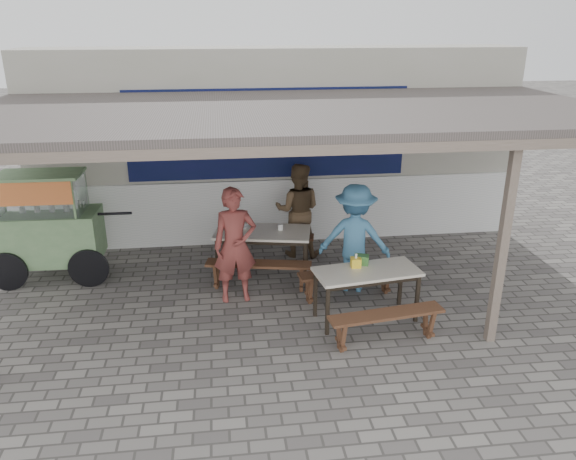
% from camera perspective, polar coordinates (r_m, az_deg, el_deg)
% --- Properties ---
extents(ground, '(60.00, 60.00, 0.00)m').
position_cam_1_polar(ground, '(8.08, 1.56, -8.81)').
color(ground, slate).
rests_on(ground, ground).
extents(back_wall, '(9.00, 1.28, 3.50)m').
position_cam_1_polar(back_wall, '(10.82, -1.24, 8.64)').
color(back_wall, '#B0AA9E').
rests_on(back_wall, ground).
extents(warung_roof, '(9.00, 4.21, 2.81)m').
position_cam_1_polar(warung_roof, '(8.02, 0.88, 11.64)').
color(warung_roof, '#524946').
rests_on(warung_roof, ground).
extents(table_left, '(1.65, 1.05, 0.75)m').
position_cam_1_polar(table_left, '(9.13, -2.59, -0.54)').
color(table_left, beige).
rests_on(table_left, ground).
extents(bench_left_street, '(1.65, 0.59, 0.45)m').
position_cam_1_polar(bench_left_street, '(8.72, -3.00, -3.98)').
color(bench_left_street, brown).
rests_on(bench_left_street, ground).
extents(bench_left_wall, '(1.65, 0.59, 0.45)m').
position_cam_1_polar(bench_left_wall, '(9.80, -2.16, -1.10)').
color(bench_left_wall, brown).
rests_on(bench_left_wall, ground).
extents(table_right, '(1.51, 0.84, 0.75)m').
position_cam_1_polar(table_right, '(7.80, 8.02, -4.61)').
color(table_right, beige).
rests_on(table_right, ground).
extents(bench_right_street, '(1.55, 0.50, 0.45)m').
position_cam_1_polar(bench_right_street, '(7.42, 9.95, -9.03)').
color(bench_right_street, brown).
rests_on(bench_right_street, ground).
extents(bench_right_wall, '(1.55, 0.50, 0.45)m').
position_cam_1_polar(bench_right_wall, '(8.50, 6.14, -4.77)').
color(bench_right_wall, brown).
rests_on(bench_right_wall, ground).
extents(vendor_cart, '(2.22, 0.88, 1.75)m').
position_cam_1_polar(vendor_cart, '(9.65, -23.16, 0.70)').
color(vendor_cart, '#799E69').
rests_on(vendor_cart, ground).
extents(patron_street_side, '(0.67, 0.47, 1.74)m').
position_cam_1_polar(patron_street_side, '(8.24, -5.40, -1.58)').
color(patron_street_side, brown).
rests_on(patron_street_side, ground).
extents(patron_wall_side, '(0.93, 0.80, 1.67)m').
position_cam_1_polar(patron_wall_side, '(9.82, 1.00, 2.02)').
color(patron_wall_side, brown).
rests_on(patron_wall_side, ground).
extents(patron_right_table, '(1.23, 0.93, 1.69)m').
position_cam_1_polar(patron_right_table, '(8.59, 6.79, -0.83)').
color(patron_right_table, teal).
rests_on(patron_right_table, ground).
extents(tissue_box, '(0.14, 0.14, 0.13)m').
position_cam_1_polar(tissue_box, '(7.83, 6.90, -3.28)').
color(tissue_box, yellow).
rests_on(tissue_box, table_right).
extents(donation_box, '(0.23, 0.19, 0.13)m').
position_cam_1_polar(donation_box, '(7.92, 7.47, -3.00)').
color(donation_box, '#386F31').
rests_on(donation_box, table_right).
extents(condiment_jar, '(0.08, 0.08, 0.10)m').
position_cam_1_polar(condiment_jar, '(9.12, -0.78, 0.29)').
color(condiment_jar, white).
rests_on(condiment_jar, table_left).
extents(condiment_bowl, '(0.19, 0.19, 0.04)m').
position_cam_1_polar(condiment_bowl, '(9.23, -4.57, 0.30)').
color(condiment_bowl, silver).
rests_on(condiment_bowl, table_left).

